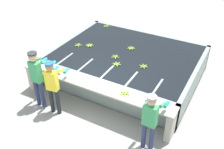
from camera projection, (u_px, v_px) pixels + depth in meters
ground_plane at (91, 114)px, 7.29m from camera, size 80.00×80.00×0.00m
wash_tank at (126, 64)px, 8.67m from camera, size 4.56×3.58×0.88m
work_ledge at (94, 92)px, 7.11m from camera, size 4.56×0.45×0.88m
worker_0 at (37, 74)px, 7.03m from camera, size 0.42×0.73×1.75m
worker_1 at (53, 83)px, 6.85m from camera, size 0.48×0.74×1.62m
worker_2 at (150, 118)px, 5.80m from camera, size 0.45×0.73×1.59m
banana_bunch_floating_0 at (106, 26)px, 10.15m from camera, size 0.28×0.27×0.08m
banana_bunch_floating_1 at (115, 57)px, 8.18m from camera, size 0.28×0.27×0.08m
banana_bunch_floating_2 at (131, 48)px, 8.65m from camera, size 0.28×0.27×0.08m
banana_bunch_floating_3 at (89, 45)px, 8.82m from camera, size 0.28×0.28×0.08m
banana_bunch_floating_4 at (78, 45)px, 8.83m from camera, size 0.28×0.27×0.08m
banana_bunch_floating_5 at (143, 66)px, 7.71m from camera, size 0.28×0.27×0.08m
banana_bunch_floating_6 at (117, 64)px, 7.82m from camera, size 0.28×0.27×0.08m
banana_bunch_ledge_0 at (125, 93)px, 6.64m from camera, size 0.28×0.26×0.08m
knife_0 at (61, 75)px, 7.35m from camera, size 0.35×0.05×0.02m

